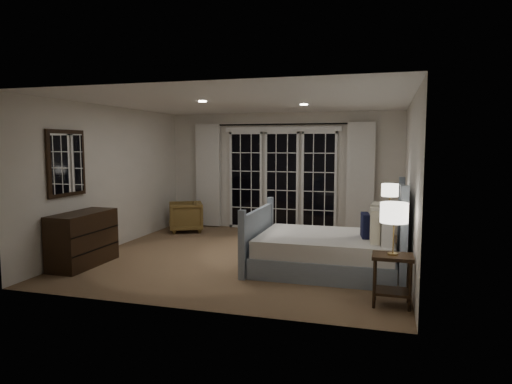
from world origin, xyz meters
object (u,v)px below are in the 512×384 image
(nightstand_left, at_px, (392,272))
(armchair, at_px, (185,217))
(nightstand_right, at_px, (389,230))
(dresser, at_px, (83,239))
(bed, at_px, (331,249))
(lamp_right, at_px, (390,191))
(lamp_left, at_px, (394,213))

(nightstand_left, bearing_deg, armchair, 140.47)
(nightstand_left, xyz_separation_m, nightstand_right, (-0.04, 2.38, 0.05))
(nightstand_left, relative_size, armchair, 0.86)
(nightstand_right, xyz_separation_m, dresser, (-4.45, -1.88, -0.03))
(bed, distance_m, dresser, 3.72)
(nightstand_right, xyz_separation_m, armchair, (-4.12, 1.05, -0.12))
(nightstand_left, xyz_separation_m, armchair, (-4.16, 3.43, -0.07))
(nightstand_right, relative_size, lamp_right, 1.23)
(bed, bearing_deg, nightstand_left, -56.03)
(bed, height_order, dresser, bed)
(nightstand_left, relative_size, lamp_right, 1.10)
(lamp_right, distance_m, dresser, 4.88)
(nightstand_left, distance_m, dresser, 4.52)
(nightstand_right, bearing_deg, nightstand_left, -89.12)
(bed, relative_size, nightstand_right, 3.25)
(nightstand_right, height_order, lamp_left, lamp_left)
(nightstand_right, distance_m, lamp_left, 2.46)
(lamp_left, bearing_deg, nightstand_right, 90.88)
(armchair, bearing_deg, nightstand_left, 22.94)
(lamp_left, bearing_deg, lamp_right, 90.88)
(bed, relative_size, lamp_right, 3.98)
(bed, distance_m, armchair, 3.97)
(bed, distance_m, nightstand_left, 1.50)
(nightstand_left, height_order, lamp_left, lamp_left)
(lamp_left, relative_size, dresser, 0.52)
(lamp_left, xyz_separation_m, lamp_right, (-0.04, 2.38, 0.02))
(bed, relative_size, nightstand_left, 3.63)
(bed, bearing_deg, nightstand_right, 54.82)
(lamp_left, bearing_deg, bed, 123.97)
(bed, distance_m, lamp_left, 1.68)
(lamp_left, distance_m, dresser, 4.56)
(dresser, bearing_deg, nightstand_right, 22.89)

